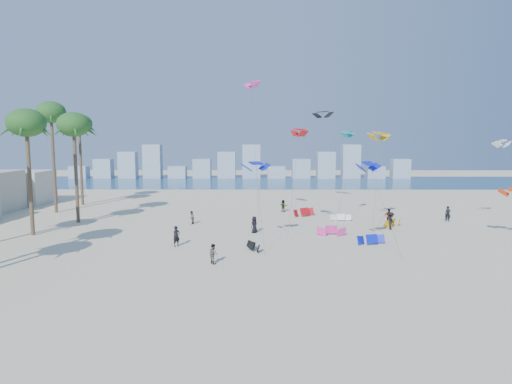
{
  "coord_description": "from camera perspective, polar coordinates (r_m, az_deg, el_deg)",
  "views": [
    {
      "loc": [
        3.32,
        -28.57,
        9.91
      ],
      "look_at": [
        3.0,
        16.0,
        4.5
      ],
      "focal_mm": 31.03,
      "sensor_mm": 36.0,
      "label": 1
    }
  ],
  "objects": [
    {
      "name": "grounded_kites",
      "position": [
        49.27,
        9.84,
        -4.25
      ],
      "size": [
        17.95,
        19.88,
        1.03
      ],
      "color": "black",
      "rests_on": "ground"
    },
    {
      "name": "kitesurfers_far",
      "position": [
        52.34,
        9.66,
        -3.1
      ],
      "size": [
        31.28,
        14.82,
        1.91
      ],
      "color": "black",
      "rests_on": "ground"
    },
    {
      "name": "palm_row",
      "position": [
        51.0,
        -28.53,
        7.93
      ],
      "size": [
        9.63,
        44.8,
        14.75
      ],
      "color": "brown",
      "rests_on": "ground"
    },
    {
      "name": "distant_skyline",
      "position": [
        110.87,
        -1.92,
        3.39
      ],
      "size": [
        85.0,
        3.0,
        8.4
      ],
      "color": "#9EADBF",
      "rests_on": "ground"
    },
    {
      "name": "kitesurfer_mid",
      "position": [
        35.64,
        -5.53,
        -7.92
      ],
      "size": [
        0.93,
        0.98,
        1.6
      ],
      "primitive_type": "imported",
      "rotation": [
        0.0,
        0.0,
        2.16
      ],
      "color": "gray",
      "rests_on": "ground"
    },
    {
      "name": "ground",
      "position": [
        30.42,
        -6.02,
        -12.13
      ],
      "size": [
        220.0,
        220.0,
        0.0
      ],
      "primitive_type": "plane",
      "color": "beige",
      "rests_on": "ground"
    },
    {
      "name": "kitesurfer_near",
      "position": [
        41.58,
        -10.21,
        -5.63
      ],
      "size": [
        0.82,
        0.8,
        1.9
      ],
      "primitive_type": "imported",
      "rotation": [
        0.0,
        0.0,
        0.72
      ],
      "color": "black",
      "rests_on": "ground"
    },
    {
      "name": "flying_kites",
      "position": [
        50.65,
        12.66,
        7.47
      ],
      "size": [
        31.94,
        29.93,
        16.85
      ],
      "color": "#0C1ACD",
      "rests_on": "ground"
    },
    {
      "name": "ocean",
      "position": [
        101.11,
        -1.47,
        1.3
      ],
      "size": [
        220.0,
        220.0,
        0.0
      ],
      "primitive_type": "plane",
      "color": "navy",
      "rests_on": "ground"
    }
  ]
}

